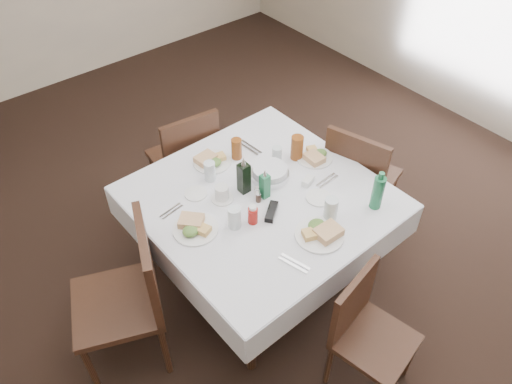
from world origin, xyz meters
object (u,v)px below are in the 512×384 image
oil_cruet_dark (244,177)px  bread_basket (270,173)px  water_w (234,217)px  oil_cruet_green (265,185)px  dining_table (261,205)px  chair_east (358,175)px  chair_west (132,291)px  coffee_mug (222,193)px  chair_north (187,156)px  chair_south (365,327)px  water_n (210,171)px  green_bottle (378,192)px  ketchup_bottle (253,215)px  water_s (331,209)px  water_e (277,155)px

oil_cruet_dark → bread_basket: bearing=-2.5°
water_w → oil_cruet_green: (0.29, 0.08, 0.02)m
dining_table → chair_east: size_ratio=1.51×
chair_west → coffee_mug: chair_west is taller
chair_north → coffee_mug: size_ratio=6.78×
water_w → dining_table: bearing=19.3°
chair_south → water_n: 1.30m
water_n → coffee_mug: (-0.05, -0.19, -0.02)m
water_n → green_bottle: bearing=-52.9°
chair_north → oil_cruet_green: (0.01, -0.88, 0.33)m
green_bottle → coffee_mug: bearing=136.8°
oil_cruet_dark → green_bottle: (0.52, -0.60, 0.00)m
oil_cruet_dark → ketchup_bottle: bearing=-117.4°
chair_west → water_n: chair_west is taller
coffee_mug → water_s: bearing=-53.4°
oil_cruet_dark → chair_west: bearing=-173.9°
chair_east → water_n: (-0.96, 0.42, 0.29)m
chair_south → coffee_mug: size_ratio=6.08×
green_bottle → chair_east: bearing=49.4°
chair_south → water_e: (0.31, 1.11, 0.35)m
chair_west → coffee_mug: size_ratio=7.48×
chair_north → chair_west: bearing=-137.2°
water_s → oil_cruet_dark: size_ratio=0.56×
water_s → water_n: bearing=115.5°
water_s → dining_table: bearing=116.0°
water_w → coffee_mug: 0.24m
chair_south → water_s: water_s is taller
dining_table → oil_cruet_dark: (-0.05, 0.10, 0.19)m
green_bottle → bread_basket: bearing=118.3°
chair_north → oil_cruet_dark: size_ratio=3.50×
bread_basket → ketchup_bottle: size_ratio=1.92×
water_n → ketchup_bottle: water_n is taller
chair_north → chair_south: (-0.03, -1.79, -0.05)m
chair_south → chair_west: bearing=133.7°
dining_table → coffee_mug: size_ratio=10.47×
bread_basket → oil_cruet_green: size_ratio=1.14×
dining_table → green_bottle: 0.71m
oil_cruet_green → chair_west: bearing=178.4°
water_n → water_s: (0.34, -0.72, 0.01)m
water_n → coffee_mug: water_n is taller
chair_east → coffee_mug: chair_east is taller
chair_south → oil_cruet_green: size_ratio=3.89×
green_bottle → water_w: bearing=151.7°
chair_north → coffee_mug: 0.81m
bread_basket → ketchup_bottle: (-0.33, -0.23, 0.02)m
chair_east → chair_west: 1.74m
ketchup_bottle → oil_cruet_green: bearing=32.7°
bread_basket → oil_cruet_green: bearing=-141.2°
bread_basket → coffee_mug: (-0.35, 0.04, 0.01)m
chair_west → oil_cruet_green: 0.97m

